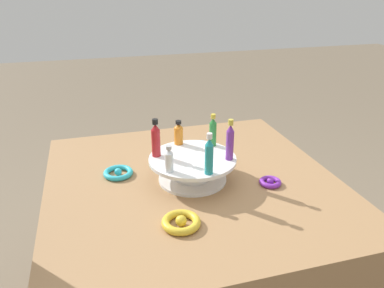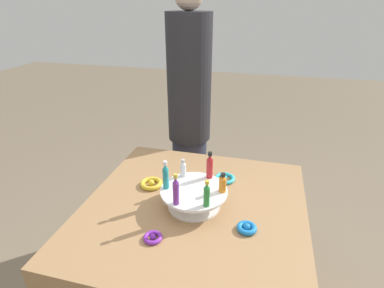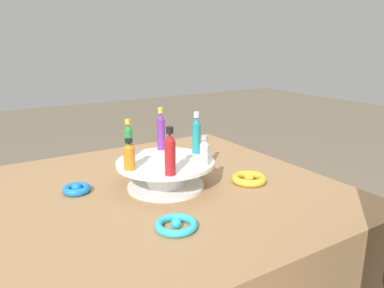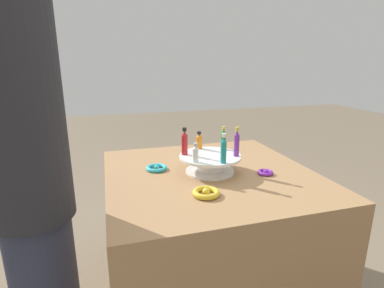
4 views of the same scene
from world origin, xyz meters
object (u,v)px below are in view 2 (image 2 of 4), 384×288
at_px(display_stand, 194,196).
at_px(bottle_teal, 166,176).
at_px(bottle_purple, 176,190).
at_px(ribbon_bow_purple, 153,237).
at_px(bottle_orange, 223,183).
at_px(bottle_green, 207,194).
at_px(bottle_red, 210,166).
at_px(ribbon_bow_blue, 247,228).
at_px(ribbon_bow_teal, 225,178).
at_px(bottle_clear, 183,168).
at_px(person_figure, 189,118).
at_px(ribbon_bow_gold, 151,183).

height_order(display_stand, bottle_teal, bottle_teal).
xyz_separation_m(bottle_purple, ribbon_bow_purple, (-0.06, -0.13, -0.14)).
distance_m(bottle_orange, ribbon_bow_purple, 0.37).
bearing_deg(bottle_green, display_stand, 128.22).
relative_size(bottle_red, ribbon_bow_blue, 1.62).
bearing_deg(ribbon_bow_teal, display_stand, -112.76).
xyz_separation_m(bottle_clear, ribbon_bow_purple, (-0.03, -0.35, -0.12)).
bearing_deg(bottle_clear, display_stand, -51.78).
bearing_deg(ribbon_bow_purple, ribbon_bow_blue, 22.24).
height_order(bottle_green, person_figure, person_figure).
distance_m(bottle_orange, bottle_purple, 0.22).
relative_size(ribbon_bow_teal, person_figure, 0.06).
xyz_separation_m(ribbon_bow_purple, person_figure, (-0.11, 0.99, 0.12)).
distance_m(display_stand, bottle_purple, 0.16).
relative_size(bottle_orange, bottle_red, 0.68).
distance_m(bottle_orange, bottle_red, 0.13).
xyz_separation_m(bottle_purple, ribbon_bow_gold, (-0.20, 0.22, -0.14)).
distance_m(bottle_green, bottle_red, 0.22).
distance_m(bottle_red, bottle_clear, 0.13).
height_order(bottle_orange, bottle_purple, bottle_purple).
height_order(display_stand, person_figure, person_figure).
bearing_deg(bottle_purple, ribbon_bow_purple, -113.61).
relative_size(bottle_green, person_figure, 0.07).
bearing_deg(bottle_green, bottle_purple, -171.78).
bearing_deg(bottle_purple, bottle_orange, 38.22).
distance_m(bottle_red, ribbon_bow_blue, 0.33).
height_order(bottle_purple, ribbon_bow_purple, bottle_purple).
bearing_deg(bottle_clear, person_figure, 102.27).
relative_size(bottle_red, bottle_clear, 1.51).
distance_m(ribbon_bow_blue, ribbon_bow_gold, 0.54).
bearing_deg(ribbon_bow_teal, bottle_green, -94.39).
bearing_deg(bottle_purple, bottle_teal, 128.22).
bearing_deg(bottle_red, bottle_green, -81.78).
bearing_deg(bottle_red, bottle_orange, -51.78).
bearing_deg(ribbon_bow_teal, bottle_red, -113.61).
xyz_separation_m(bottle_red, ribbon_bow_gold, (-0.29, -0.01, -0.14)).
bearing_deg(person_figure, ribbon_bow_blue, 12.43).
relative_size(display_stand, ribbon_bow_blue, 3.64).
bearing_deg(ribbon_bow_purple, bottle_purple, 66.39).
bearing_deg(display_stand, ribbon_bow_teal, 67.24).
relative_size(bottle_red, bottle_teal, 0.99).
relative_size(bottle_purple, ribbon_bow_blue, 1.72).
distance_m(bottle_green, bottle_orange, 0.13).
bearing_deg(ribbon_bow_blue, bottle_orange, 135.50).
relative_size(bottle_green, bottle_clear, 1.35).
distance_m(display_stand, bottle_teal, 0.16).
xyz_separation_m(ribbon_bow_purple, ribbon_bow_gold, (-0.14, 0.35, 0.00)).
bearing_deg(ribbon_bow_blue, bottle_teal, 166.96).
distance_m(bottle_green, person_figure, 0.89).
height_order(ribbon_bow_blue, person_figure, person_figure).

